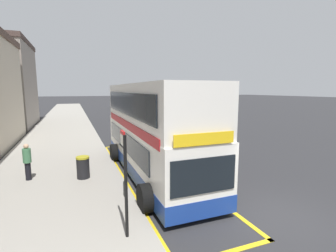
{
  "coord_description": "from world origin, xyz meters",
  "views": [
    {
      "loc": [
        -5.99,
        -5.65,
        4.14
      ],
      "look_at": [
        -1.26,
        6.5,
        2.2
      ],
      "focal_mm": 26.23,
      "sensor_mm": 36.0,
      "label": 1
    }
  ],
  "objects_px": {
    "pedestrian_waiting_near_sign": "(27,160)",
    "litter_bin": "(83,167)",
    "bus_stop_sign": "(125,177)",
    "parked_car_maroon_kerbside": "(126,106)",
    "double_decker_bus": "(152,133)",
    "parked_car_navy_distant": "(180,120)"
  },
  "relations": [
    {
      "from": "bus_stop_sign",
      "to": "pedestrian_waiting_near_sign",
      "type": "distance_m",
      "value": 6.66
    },
    {
      "from": "parked_car_maroon_kerbside",
      "to": "parked_car_navy_distant",
      "type": "relative_size",
      "value": 1.0
    },
    {
      "from": "pedestrian_waiting_near_sign",
      "to": "litter_bin",
      "type": "distance_m",
      "value": 2.42
    },
    {
      "from": "parked_car_maroon_kerbside",
      "to": "pedestrian_waiting_near_sign",
      "type": "height_order",
      "value": "pedestrian_waiting_near_sign"
    },
    {
      "from": "parked_car_navy_distant",
      "to": "litter_bin",
      "type": "height_order",
      "value": "parked_car_navy_distant"
    },
    {
      "from": "pedestrian_waiting_near_sign",
      "to": "litter_bin",
      "type": "height_order",
      "value": "pedestrian_waiting_near_sign"
    },
    {
      "from": "bus_stop_sign",
      "to": "parked_car_maroon_kerbside",
      "type": "xyz_separation_m",
      "value": [
        9.43,
        45.33,
        -1.03
      ]
    },
    {
      "from": "parked_car_maroon_kerbside",
      "to": "pedestrian_waiting_near_sign",
      "type": "distance_m",
      "value": 41.52
    },
    {
      "from": "double_decker_bus",
      "to": "pedestrian_waiting_near_sign",
      "type": "xyz_separation_m",
      "value": [
        -5.53,
        0.78,
        -1.03
      ]
    },
    {
      "from": "parked_car_maroon_kerbside",
      "to": "litter_bin",
      "type": "bearing_deg",
      "value": -107.13
    },
    {
      "from": "parked_car_maroon_kerbside",
      "to": "double_decker_bus",
      "type": "bearing_deg",
      "value": -102.69
    },
    {
      "from": "bus_stop_sign",
      "to": "pedestrian_waiting_near_sign",
      "type": "bearing_deg",
      "value": 119.09
    },
    {
      "from": "bus_stop_sign",
      "to": "litter_bin",
      "type": "distance_m",
      "value": 5.34
    },
    {
      "from": "double_decker_bus",
      "to": "parked_car_maroon_kerbside",
      "type": "bearing_deg",
      "value": 80.0
    },
    {
      "from": "litter_bin",
      "to": "double_decker_bus",
      "type": "bearing_deg",
      "value": -2.4
    },
    {
      "from": "parked_car_maroon_kerbside",
      "to": "parked_car_navy_distant",
      "type": "bearing_deg",
      "value": -92.28
    },
    {
      "from": "bus_stop_sign",
      "to": "litter_bin",
      "type": "height_order",
      "value": "bus_stop_sign"
    },
    {
      "from": "double_decker_bus",
      "to": "bus_stop_sign",
      "type": "height_order",
      "value": "double_decker_bus"
    },
    {
      "from": "pedestrian_waiting_near_sign",
      "to": "parked_car_navy_distant",
      "type": "bearing_deg",
      "value": 43.63
    },
    {
      "from": "double_decker_bus",
      "to": "bus_stop_sign",
      "type": "distance_m",
      "value": 5.51
    },
    {
      "from": "parked_car_maroon_kerbside",
      "to": "pedestrian_waiting_near_sign",
      "type": "relative_size",
      "value": 2.55
    },
    {
      "from": "double_decker_bus",
      "to": "litter_bin",
      "type": "relative_size",
      "value": 10.32
    }
  ]
}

